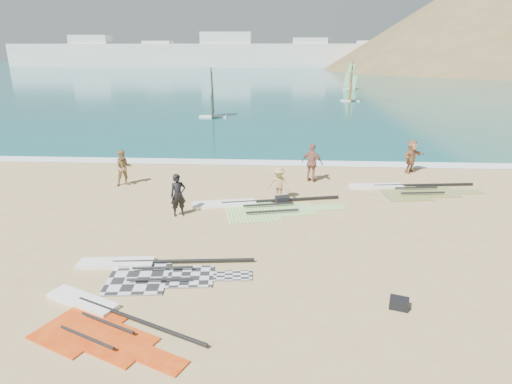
# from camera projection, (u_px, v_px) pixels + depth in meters

# --- Properties ---
(ground) EXTENTS (300.00, 300.00, 0.00)m
(ground) POSITION_uv_depth(u_px,v_px,m) (271.00, 263.00, 13.47)
(ground) COLOR tan
(ground) RESTS_ON ground
(sea) EXTENTS (300.00, 240.00, 0.06)m
(sea) POSITION_uv_depth(u_px,v_px,m) (281.00, 69.00, 138.37)
(sea) COLOR #0C4857
(sea) RESTS_ON ground
(surf_line) EXTENTS (300.00, 1.20, 0.04)m
(surf_line) POSITION_uv_depth(u_px,v_px,m) (276.00, 163.00, 25.11)
(surf_line) COLOR white
(surf_line) RESTS_ON ground
(far_town) EXTENTS (160.00, 8.00, 12.00)m
(far_town) POSITION_uv_depth(u_px,v_px,m) (238.00, 54.00, 154.84)
(far_town) COLOR white
(far_town) RESTS_ON ground
(rig_grey) EXTENTS (5.48, 2.29, 0.20)m
(rig_grey) POSITION_uv_depth(u_px,v_px,m) (148.00, 270.00, 12.93)
(rig_grey) COLOR #262628
(rig_grey) RESTS_ON ground
(rig_green) EXTENTS (6.60, 3.31, 0.21)m
(rig_green) POSITION_uv_depth(u_px,v_px,m) (256.00, 207.00, 18.09)
(rig_green) COLOR #6ED21E
(rig_green) RESTS_ON ground
(rig_orange) EXTENTS (6.17, 2.67, 0.20)m
(rig_orange) POSITION_uv_depth(u_px,v_px,m) (405.00, 189.00, 20.31)
(rig_orange) COLOR #FF9E0A
(rig_orange) RESTS_ON ground
(rig_red) EXTENTS (4.72, 3.27, 0.20)m
(rig_red) POSITION_uv_depth(u_px,v_px,m) (97.00, 320.00, 10.54)
(rig_red) COLOR red
(rig_red) RESTS_ON ground
(gear_bag_near) EXTENTS (0.63, 0.53, 0.35)m
(gear_bag_near) POSITION_uv_depth(u_px,v_px,m) (282.00, 200.00, 18.50)
(gear_bag_near) COLOR black
(gear_bag_near) RESTS_ON ground
(gear_bag_far) EXTENTS (0.56, 0.46, 0.29)m
(gear_bag_far) POSITION_uv_depth(u_px,v_px,m) (399.00, 303.00, 11.07)
(gear_bag_far) COLOR black
(gear_bag_far) RESTS_ON ground
(person_wetsuit) EXTENTS (0.75, 0.65, 1.73)m
(person_wetsuit) POSITION_uv_depth(u_px,v_px,m) (178.00, 195.00, 17.03)
(person_wetsuit) COLOR black
(person_wetsuit) RESTS_ON ground
(beachgoer_left) EXTENTS (1.08, 0.99, 1.79)m
(beachgoer_left) POSITION_uv_depth(u_px,v_px,m) (124.00, 168.00, 20.80)
(beachgoer_left) COLOR #99784B
(beachgoer_left) RESTS_ON ground
(beachgoer_mid) EXTENTS (1.11, 0.81, 1.54)m
(beachgoer_mid) POSITION_uv_depth(u_px,v_px,m) (279.00, 184.00, 18.76)
(beachgoer_mid) COLOR tan
(beachgoer_mid) RESTS_ON ground
(beachgoer_back) EXTENTS (1.23, 0.97, 1.95)m
(beachgoer_back) POSITION_uv_depth(u_px,v_px,m) (312.00, 163.00, 21.38)
(beachgoer_back) COLOR #985C50
(beachgoer_back) RESTS_ON ground
(beachgoer_right) EXTENTS (1.60, 1.51, 1.81)m
(beachgoer_right) POSITION_uv_depth(u_px,v_px,m) (412.00, 156.00, 22.98)
(beachgoer_right) COLOR #A8714B
(beachgoer_right) RESTS_ON ground
(windsurfer_left) EXTENTS (2.65, 3.20, 4.77)m
(windsurfer_left) POSITION_uv_depth(u_px,v_px,m) (212.00, 104.00, 41.29)
(windsurfer_left) COLOR white
(windsurfer_left) RESTS_ON ground
(windsurfer_centre) EXTENTS (2.44, 2.96, 4.41)m
(windsurfer_centre) POSITION_uv_depth(u_px,v_px,m) (351.00, 91.00, 54.15)
(windsurfer_centre) COLOR white
(windsurfer_centre) RESTS_ON ground
(windsurfer_right) EXTENTS (2.47, 2.52, 4.62)m
(windsurfer_right) POSITION_uv_depth(u_px,v_px,m) (350.00, 81.00, 69.59)
(windsurfer_right) COLOR white
(windsurfer_right) RESTS_ON ground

